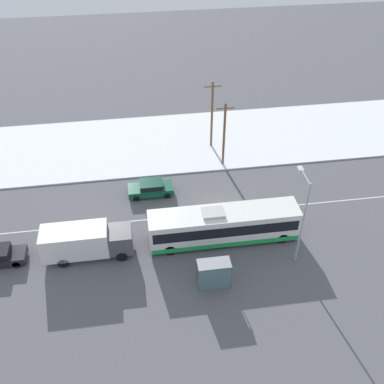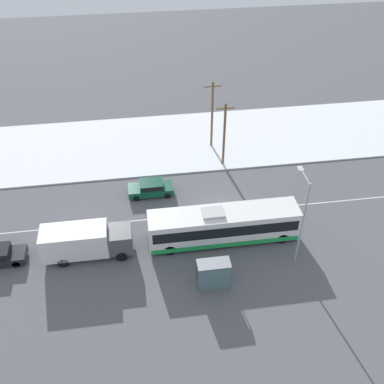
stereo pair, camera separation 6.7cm
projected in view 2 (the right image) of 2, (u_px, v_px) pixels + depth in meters
name	position (u px, v px, depth m)	size (l,w,h in m)	color
ground_plane	(222.00, 212.00, 40.95)	(120.00, 120.00, 0.00)	#56565B
snow_lot	(200.00, 140.00, 50.56)	(80.00, 12.10, 0.12)	white
lane_marking_center	(222.00, 212.00, 40.95)	(60.00, 0.12, 0.00)	silver
city_bus	(224.00, 225.00, 37.30)	(12.50, 2.57, 3.21)	white
box_truck	(85.00, 241.00, 35.85)	(7.14, 2.30, 2.84)	silver
sedan_car	(151.00, 188.00, 42.55)	(4.21, 1.80, 1.43)	#0F4733
pedestrian_at_stop	(215.00, 266.00, 34.54)	(0.60, 0.27, 1.68)	#23232D
bus_shelter	(214.00, 273.00, 33.16)	(2.49, 1.20, 2.40)	gray
streetlamp	(302.00, 212.00, 33.53)	(0.36, 2.45, 7.93)	#9EA3A8
utility_pole_roadside	(224.00, 134.00, 44.55)	(1.80, 0.24, 7.07)	brown
utility_pole_snowlot	(212.00, 114.00, 47.14)	(1.80, 0.24, 7.64)	brown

